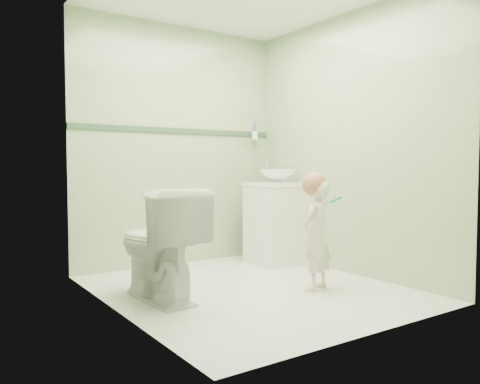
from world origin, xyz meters
TOP-DOWN VIEW (x-y plane):
  - ground at (0.00, 0.00)m, footprint 2.50×2.50m
  - room_shell at (0.00, 0.00)m, footprint 2.50×2.54m
  - trim_stripe at (0.00, 1.24)m, footprint 2.20×0.02m
  - vanity at (0.84, 0.70)m, footprint 0.52×0.50m
  - counter at (0.84, 0.70)m, footprint 0.54×0.52m
  - basin at (0.84, 0.70)m, footprint 0.37×0.37m
  - faucet at (0.84, 0.89)m, footprint 0.03×0.13m
  - cup_holder at (0.89, 1.18)m, footprint 0.26×0.07m
  - toilet at (-0.74, 0.14)m, footprint 0.51×0.84m
  - toddler at (0.42, -0.31)m, footprint 0.38×0.31m
  - hair_cap at (0.42, -0.29)m, footprint 0.20×0.20m
  - teal_toothbrush at (0.53, -0.40)m, footprint 0.10×0.14m

SIDE VIEW (x-z plane):
  - ground at x=0.00m, z-range 0.00..0.00m
  - vanity at x=0.84m, z-range 0.00..0.80m
  - toilet at x=-0.74m, z-range 0.00..0.84m
  - toddler at x=0.42m, z-range 0.00..0.89m
  - teal_toothbrush at x=0.53m, z-range 0.69..0.77m
  - counter at x=0.84m, z-range 0.79..0.83m
  - hair_cap at x=0.42m, z-range 0.75..0.95m
  - basin at x=0.84m, z-range 0.83..0.96m
  - faucet at x=0.84m, z-range 0.88..1.06m
  - room_shell at x=0.00m, z-range 0.00..2.40m
  - cup_holder at x=0.89m, z-range 1.22..1.44m
  - trim_stripe at x=0.00m, z-range 1.33..1.38m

